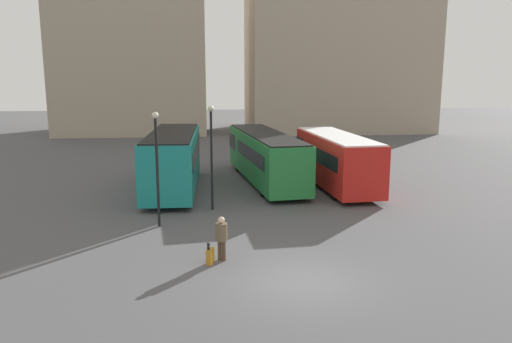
% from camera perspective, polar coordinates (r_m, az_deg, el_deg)
% --- Properties ---
extents(ground_plane, '(160.00, 160.00, 0.00)m').
position_cam_1_polar(ground_plane, '(16.36, 5.11, -12.37)').
color(ground_plane, '#4C4C4F').
extents(building_block_right, '(20.38, 13.33, 20.22)m').
position_cam_1_polar(building_block_right, '(61.17, 9.06, 14.27)').
color(building_block_right, tan).
rests_on(building_block_right, ground_plane).
extents(bus_0, '(2.94, 10.06, 3.32)m').
position_cam_1_polar(bus_0, '(28.63, -9.44, 1.45)').
color(bus_0, '#19847F').
rests_on(bus_0, ground_plane).
extents(bus_1, '(3.72, 11.83, 3.00)m').
position_cam_1_polar(bus_1, '(30.56, 1.02, 1.89)').
color(bus_1, '#237A38').
rests_on(bus_1, ground_plane).
extents(bus_2, '(3.01, 9.30, 3.07)m').
position_cam_1_polar(bus_2, '(29.39, 9.13, 1.43)').
color(bus_2, red).
rests_on(bus_2, ground_plane).
extents(traveler, '(0.55, 0.55, 1.61)m').
position_cam_1_polar(traveler, '(17.71, -3.96, -7.21)').
color(traveler, '#4C3828').
rests_on(traveler, ground_plane).
extents(suitcase, '(0.31, 0.41, 0.81)m').
position_cam_1_polar(suitcase, '(17.64, -5.27, -9.61)').
color(suitcase, '#B27A1E').
rests_on(suitcase, ground_plane).
extents(lamp_post_0, '(0.28, 0.28, 5.06)m').
position_cam_1_polar(lamp_post_0, '(23.94, -5.11, 2.64)').
color(lamp_post_0, black).
rests_on(lamp_post_0, ground_plane).
extents(lamp_post_1, '(0.28, 0.28, 4.95)m').
position_cam_1_polar(lamp_post_1, '(21.57, -11.27, 1.40)').
color(lamp_post_1, black).
rests_on(lamp_post_1, ground_plane).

